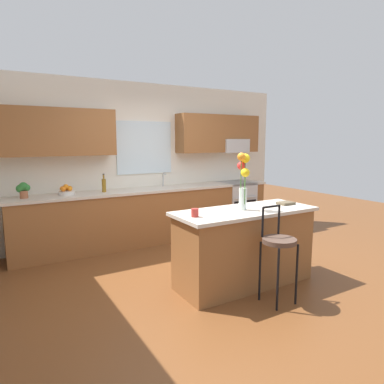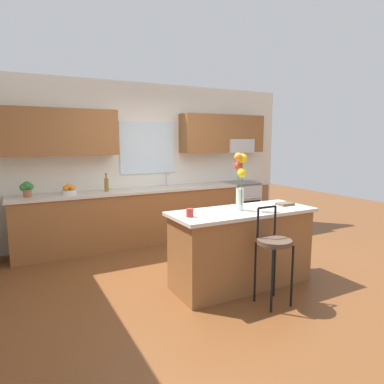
{
  "view_description": "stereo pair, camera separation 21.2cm",
  "coord_description": "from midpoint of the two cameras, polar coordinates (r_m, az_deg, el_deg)",
  "views": [
    {
      "loc": [
        -2.34,
        -3.61,
        1.74
      ],
      "look_at": [
        0.11,
        0.55,
        1.0
      ],
      "focal_mm": 32.1,
      "sensor_mm": 36.0,
      "label": 1
    },
    {
      "loc": [
        -2.16,
        -3.72,
        1.74
      ],
      "look_at": [
        0.11,
        0.55,
        1.0
      ],
      "focal_mm": 32.1,
      "sensor_mm": 36.0,
      "label": 2
    }
  ],
  "objects": [
    {
      "name": "flower_vase",
      "position": [
        4.01,
        7.03,
        2.68
      ],
      "size": [
        0.17,
        0.19,
        0.67
      ],
      "color": "silver",
      "rests_on": "kitchen_island"
    },
    {
      "name": "cookbook",
      "position": [
        4.52,
        14.02,
        -1.82
      ],
      "size": [
        0.2,
        0.15,
        0.03
      ],
      "primitive_type": "cube",
      "color": "brown",
      "rests_on": "kitchen_island"
    },
    {
      "name": "potted_plant_small",
      "position": [
        5.42,
        -27.27,
        0.41
      ],
      "size": [
        0.19,
        0.13,
        0.23
      ],
      "color": "#9E5B3D",
      "rests_on": "counter_run"
    },
    {
      "name": "counter_run",
      "position": [
        5.96,
        -7.58,
        -3.73
      ],
      "size": [
        4.56,
        0.64,
        0.92
      ],
      "color": "brown",
      "rests_on": "ground"
    },
    {
      "name": "sink_faucet",
      "position": [
        6.1,
        -5.77,
        2.27
      ],
      "size": [
        0.02,
        0.13,
        0.23
      ],
      "color": "#B7BABC",
      "rests_on": "counter_run"
    },
    {
      "name": "bar_stool_near",
      "position": [
        3.76,
        12.61,
        -8.63
      ],
      "size": [
        0.36,
        0.36,
        1.04
      ],
      "color": "black",
      "rests_on": "ground"
    },
    {
      "name": "kitchen_island",
      "position": [
        4.21,
        7.26,
        -9.01
      ],
      "size": [
        1.75,
        0.7,
        0.92
      ],
      "color": "brown",
      "rests_on": "ground"
    },
    {
      "name": "mug_ceramic",
      "position": [
        3.68,
        -1.17,
        -3.47
      ],
      "size": [
        0.08,
        0.08,
        0.09
      ],
      "primitive_type": "cylinder",
      "color": "#A52D28",
      "rests_on": "kitchen_island"
    },
    {
      "name": "bottle_olive_oil",
      "position": [
        5.6,
        -15.48,
        1.14
      ],
      "size": [
        0.06,
        0.06,
        0.29
      ],
      "color": "olive",
      "rests_on": "counter_run"
    },
    {
      "name": "back_wall_assembly",
      "position": [
        6.1,
        -8.56,
        6.42
      ],
      "size": [
        5.6,
        0.5,
        2.7
      ],
      "color": "silver",
      "rests_on": "ground"
    },
    {
      "name": "oven_range",
      "position": [
        6.81,
        6.37,
        -2.19
      ],
      "size": [
        0.6,
        0.64,
        0.92
      ],
      "color": "#B7BABC",
      "rests_on": "ground"
    },
    {
      "name": "ground_plane",
      "position": [
        4.64,
        0.97,
        -13.32
      ],
      "size": [
        14.0,
        14.0,
        0.0
      ],
      "primitive_type": "plane",
      "color": "brown"
    },
    {
      "name": "fruit_bowl_oranges",
      "position": [
        5.49,
        -21.25,
        0.12
      ],
      "size": [
        0.24,
        0.24,
        0.16
      ],
      "color": "silver",
      "rests_on": "counter_run"
    }
  ]
}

